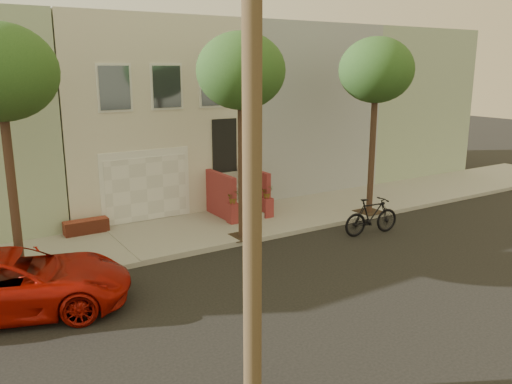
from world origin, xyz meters
TOP-DOWN VIEW (x-y plane):
  - ground at (0.00, 0.00)m, footprint 90.00×90.00m
  - sidewalk at (0.00, 5.35)m, footprint 40.00×3.70m
  - house_row at (0.00, 11.19)m, footprint 33.10×11.70m
  - tree_mid at (1.00, 3.90)m, footprint 2.70×2.57m
  - tree_right at (6.50, 3.90)m, footprint 2.70×2.57m
  - pickup_truck at (-5.88, 2.35)m, footprint 5.64×3.83m
  - motorcycle at (4.97, 2.23)m, footprint 2.12×0.83m

SIDE VIEW (x-z plane):
  - ground at x=0.00m, z-range 0.00..0.00m
  - sidewalk at x=0.00m, z-range 0.00..0.15m
  - motorcycle at x=4.97m, z-range 0.00..1.24m
  - pickup_truck at x=-5.88m, z-range 0.00..1.43m
  - house_row at x=0.00m, z-range 0.14..7.14m
  - tree_mid at x=1.00m, z-range 2.11..8.41m
  - tree_right at x=6.50m, z-range 2.11..8.41m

